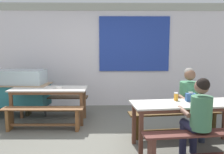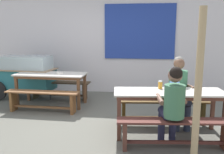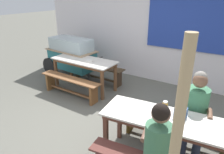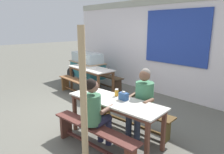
{
  "view_description": "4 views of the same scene",
  "coord_description": "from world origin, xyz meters",
  "px_view_note": "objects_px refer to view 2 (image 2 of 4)",
  "views": [
    {
      "loc": [
        0.09,
        -4.15,
        1.7
      ],
      "look_at": [
        0.18,
        0.87,
        1.03
      ],
      "focal_mm": 38.87,
      "sensor_mm": 36.0,
      "label": 1
    },
    {
      "loc": [
        0.98,
        -4.37,
        1.74
      ],
      "look_at": [
        0.35,
        0.27,
        0.86
      ],
      "focal_mm": 39.78,
      "sensor_mm": 36.0,
      "label": 2
    },
    {
      "loc": [
        1.96,
        -2.67,
        2.29
      ],
      "look_at": [
        0.12,
        0.26,
        0.87
      ],
      "focal_mm": 33.37,
      "sensor_mm": 36.0,
      "label": 3
    },
    {
      "loc": [
        3.88,
        -2.66,
        2.03
      ],
      "look_at": [
        0.38,
        0.53,
        0.85
      ],
      "focal_mm": 33.35,
      "sensor_mm": 36.0,
      "label": 4
    }
  ],
  "objects_px": {
    "person_right_near_table": "(179,87)",
    "person_near_front": "(173,102)",
    "bench_far_front": "(42,98)",
    "soup_bowl": "(59,73)",
    "dining_table_far": "(51,77)",
    "bench_near_back": "(163,107)",
    "condiment_jar": "(160,85)",
    "wooden_support_post": "(198,88)",
    "tissue_box": "(174,86)",
    "dining_table_near": "(169,96)",
    "food_cart": "(26,74)",
    "bench_far_back": "(60,87)",
    "bench_near_front": "(175,129)"
  },
  "relations": [
    {
      "from": "person_right_near_table",
      "to": "person_near_front",
      "type": "height_order",
      "value": "person_right_near_table"
    },
    {
      "from": "bench_far_front",
      "to": "soup_bowl",
      "type": "xyz_separation_m",
      "value": [
        0.23,
        0.48,
        0.48
      ]
    },
    {
      "from": "dining_table_far",
      "to": "bench_near_back",
      "type": "bearing_deg",
      "value": -18.81
    },
    {
      "from": "condiment_jar",
      "to": "wooden_support_post",
      "type": "height_order",
      "value": "wooden_support_post"
    },
    {
      "from": "person_near_front",
      "to": "tissue_box",
      "type": "bearing_deg",
      "value": 82.06
    },
    {
      "from": "bench_near_back",
      "to": "person_right_near_table",
      "type": "xyz_separation_m",
      "value": [
        0.27,
        -0.04,
        0.41
      ]
    },
    {
      "from": "dining_table_near",
      "to": "soup_bowl",
      "type": "distance_m",
      "value": 2.71
    },
    {
      "from": "bench_near_back",
      "to": "wooden_support_post",
      "type": "relative_size",
      "value": 0.85
    },
    {
      "from": "bench_near_back",
      "to": "person_near_front",
      "type": "distance_m",
      "value": 1.06
    },
    {
      "from": "bench_far_front",
      "to": "soup_bowl",
      "type": "relative_size",
      "value": 10.59
    },
    {
      "from": "condiment_jar",
      "to": "food_cart",
      "type": "bearing_deg",
      "value": 152.91
    },
    {
      "from": "bench_far_front",
      "to": "tissue_box",
      "type": "distance_m",
      "value": 2.82
    },
    {
      "from": "person_near_front",
      "to": "soup_bowl",
      "type": "xyz_separation_m",
      "value": [
        -2.37,
        1.79,
        0.07
      ]
    },
    {
      "from": "bench_far_back",
      "to": "bench_near_back",
      "type": "xyz_separation_m",
      "value": [
        2.51,
        -1.39,
        0.0
      ]
    },
    {
      "from": "soup_bowl",
      "to": "wooden_support_post",
      "type": "height_order",
      "value": "wooden_support_post"
    },
    {
      "from": "bench_near_back",
      "to": "wooden_support_post",
      "type": "bearing_deg",
      "value": -76.36
    },
    {
      "from": "dining_table_near",
      "to": "food_cart",
      "type": "relative_size",
      "value": 1.03
    },
    {
      "from": "dining_table_near",
      "to": "person_near_front",
      "type": "distance_m",
      "value": 0.46
    },
    {
      "from": "person_near_front",
      "to": "bench_near_back",
      "type": "bearing_deg",
      "value": 93.99
    },
    {
      "from": "condiment_jar",
      "to": "wooden_support_post",
      "type": "xyz_separation_m",
      "value": [
        0.41,
        -1.02,
        0.19
      ]
    },
    {
      "from": "food_cart",
      "to": "wooden_support_post",
      "type": "distance_m",
      "value": 4.6
    },
    {
      "from": "bench_near_back",
      "to": "bench_near_front",
      "type": "xyz_separation_m",
      "value": [
        0.11,
        -1.05,
        -0.0
      ]
    },
    {
      "from": "person_right_near_table",
      "to": "tissue_box",
      "type": "distance_m",
      "value": 0.4
    },
    {
      "from": "dining_table_near",
      "to": "person_right_near_table",
      "type": "xyz_separation_m",
      "value": [
        0.21,
        0.48,
        0.04
      ]
    },
    {
      "from": "bench_far_front",
      "to": "bench_near_back",
      "type": "height_order",
      "value": "same"
    },
    {
      "from": "dining_table_near",
      "to": "bench_far_back",
      "type": "xyz_separation_m",
      "value": [
        -2.56,
        1.91,
        -0.37
      ]
    },
    {
      "from": "bench_far_back",
      "to": "condiment_jar",
      "type": "height_order",
      "value": "condiment_jar"
    },
    {
      "from": "tissue_box",
      "to": "bench_far_back",
      "type": "bearing_deg",
      "value": 145.97
    },
    {
      "from": "food_cart",
      "to": "condiment_jar",
      "type": "distance_m",
      "value": 3.71
    },
    {
      "from": "dining_table_near",
      "to": "condiment_jar",
      "type": "height_order",
      "value": "condiment_jar"
    },
    {
      "from": "dining_table_far",
      "to": "bench_far_front",
      "type": "height_order",
      "value": "dining_table_far"
    },
    {
      "from": "dining_table_far",
      "to": "dining_table_near",
      "type": "relative_size",
      "value": 0.87
    },
    {
      "from": "food_cart",
      "to": "soup_bowl",
      "type": "relative_size",
      "value": 12.05
    },
    {
      "from": "condiment_jar",
      "to": "bench_far_front",
      "type": "bearing_deg",
      "value": 164.37
    },
    {
      "from": "food_cart",
      "to": "person_near_front",
      "type": "xyz_separation_m",
      "value": [
        3.45,
        -2.32,
        0.06
      ]
    },
    {
      "from": "soup_bowl",
      "to": "tissue_box",
      "type": "bearing_deg",
      "value": -26.38
    },
    {
      "from": "bench_near_front",
      "to": "bench_far_back",
      "type": "bearing_deg",
      "value": 137.09
    },
    {
      "from": "bench_far_back",
      "to": "food_cart",
      "type": "bearing_deg",
      "value": -176.33
    },
    {
      "from": "tissue_box",
      "to": "wooden_support_post",
      "type": "xyz_separation_m",
      "value": [
        0.18,
        -0.96,
        0.19
      ]
    },
    {
      "from": "dining_table_near",
      "to": "wooden_support_post",
      "type": "height_order",
      "value": "wooden_support_post"
    },
    {
      "from": "food_cart",
      "to": "person_near_front",
      "type": "height_order",
      "value": "person_near_front"
    },
    {
      "from": "dining_table_far",
      "to": "bench_far_back",
      "type": "relative_size",
      "value": 1.04
    },
    {
      "from": "tissue_box",
      "to": "soup_bowl",
      "type": "height_order",
      "value": "tissue_box"
    },
    {
      "from": "dining_table_near",
      "to": "wooden_support_post",
      "type": "relative_size",
      "value": 0.92
    },
    {
      "from": "tissue_box",
      "to": "condiment_jar",
      "type": "height_order",
      "value": "tissue_box"
    },
    {
      "from": "bench_near_front",
      "to": "condiment_jar",
      "type": "bearing_deg",
      "value": 105.71
    },
    {
      "from": "bench_near_back",
      "to": "person_right_near_table",
      "type": "height_order",
      "value": "person_right_near_table"
    },
    {
      "from": "bench_far_front",
      "to": "condiment_jar",
      "type": "bearing_deg",
      "value": -15.63
    },
    {
      "from": "bench_far_back",
      "to": "condiment_jar",
      "type": "distance_m",
      "value": 3.03
    },
    {
      "from": "bench_near_front",
      "to": "tissue_box",
      "type": "distance_m",
      "value": 0.82
    }
  ]
}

